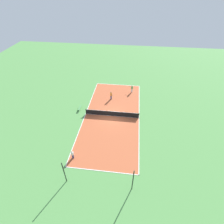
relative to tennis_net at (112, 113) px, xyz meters
The scene contains 12 objects.
ground_plane 0.58m from the tennis_net, ahead, with size 80.00×80.00×0.00m, color #518E47.
court_surface 0.57m from the tennis_net, ahead, with size 9.83×22.74×0.02m.
tennis_net is the anchor object (origin of this frame).
bench 6.39m from the tennis_net, 11.04° to the right, with size 0.36×1.62×0.45m.
player_far_white 10.65m from the tennis_net, 66.46° to the left, with size 0.47×0.47×1.44m.
player_center_orange 5.38m from the tennis_net, 80.94° to the right, with size 0.72×0.98×1.74m.
player_far_green 9.14m from the tennis_net, 110.87° to the right, with size 0.98×0.70×1.63m.
tennis_ball_left_sideline 4.17m from the tennis_net, 74.29° to the left, with size 0.07×0.07×0.07m, color #CCE033.
tennis_ball_far_baseline 9.14m from the tennis_net, 108.00° to the left, with size 0.07×0.07×0.07m, color #CCE033.
tennis_ball_near_net 8.37m from the tennis_net, 121.82° to the left, with size 0.07×0.07×0.07m, color #CCE033.
fence_post_back_left 13.89m from the tennis_net, 106.92° to the left, with size 0.12×0.12×3.71m.
fence_post_back_right 13.89m from the tennis_net, 73.08° to the left, with size 0.12×0.12×3.71m.
Camera 1 is at (-2.99, 24.07, 20.20)m, focal length 28.00 mm.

